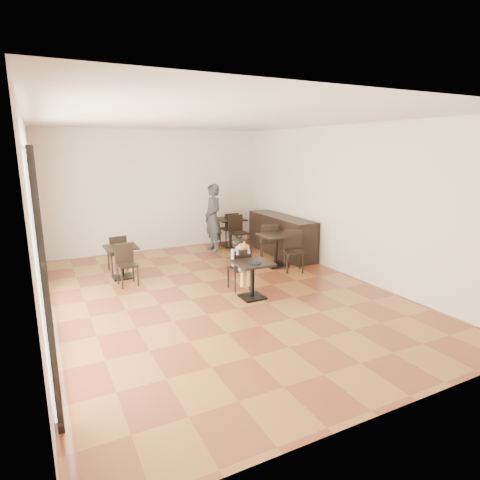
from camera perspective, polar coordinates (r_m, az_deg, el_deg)
floor at (r=7.71m, az=-2.87°, el=-7.69°), size 6.00×8.00×0.01m
ceiling at (r=7.23m, az=-3.17°, el=16.77°), size 6.00×8.00×0.01m
wall_back at (r=11.05m, az=-11.55°, el=6.89°), size 6.00×0.01×3.20m
wall_front at (r=4.07m, az=20.64°, el=-3.80°), size 6.00×0.01×3.20m
wall_left at (r=6.69m, az=-27.20°, el=1.92°), size 0.01×8.00×3.20m
wall_right at (r=8.94m, az=14.92°, el=5.34°), size 0.01×8.00×3.20m
storefront_window at (r=6.24m, az=-26.71°, el=-0.62°), size 0.04×4.50×2.60m
child_table at (r=7.41m, az=1.76°, el=-5.72°), size 0.65×0.65×0.69m
child_chair at (r=7.85m, az=-0.17°, el=-4.10°), size 0.37×0.37×0.83m
child at (r=7.82m, az=-0.17°, el=-3.35°), size 0.37×0.52×1.04m
plate at (r=7.22m, az=2.16°, el=-3.31°), size 0.23×0.23×0.01m
pizza_slice at (r=7.56m, az=0.48°, el=-0.93°), size 0.24×0.19×0.06m
adult_patron at (r=10.69m, az=-3.88°, el=3.14°), size 0.46×0.68×1.80m
cafe_table_mid at (r=9.42m, az=5.11°, el=-1.47°), size 0.95×0.95×0.76m
cafe_table_left at (r=8.90m, az=-16.45°, el=-3.03°), size 0.70×0.70×0.69m
cafe_table_back at (r=11.32m, az=-1.41°, el=1.10°), size 0.78×0.78×0.79m
chair_mid_a at (r=9.92m, az=4.10°, el=-0.25°), size 0.54×0.54×0.91m
chair_mid_b at (r=9.03m, az=7.70°, el=-1.66°), size 0.54×0.54×0.91m
chair_left_a at (r=9.41m, az=-17.11°, el=-1.78°), size 0.40×0.40×0.83m
chair_left_b at (r=8.36m, az=-15.77°, el=-3.51°), size 0.40×0.40×0.83m
chair_back_a at (r=11.39m, az=-1.63°, el=1.59°), size 0.44×0.44×0.95m
chair_back_b at (r=10.82m, az=-0.15°, el=0.98°), size 0.44×0.44×0.95m
service_counter at (r=10.48m, az=5.87°, el=0.68°), size 0.60×2.40×1.00m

